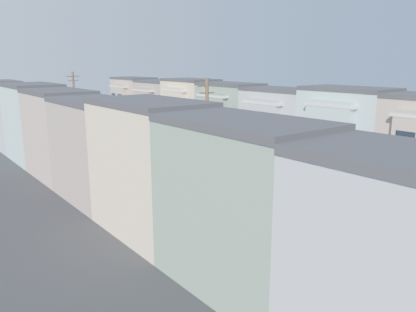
% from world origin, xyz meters
% --- Properties ---
extents(ground, '(160.00, 160.00, 0.00)m').
position_xyz_m(ground, '(0.00, 0.00, 0.00)').
color(ground, black).
rests_on(ground, ground).
extents(road_slab, '(12.00, 70.00, 0.02)m').
position_xyz_m(road_slab, '(0.00, 15.00, 0.01)').
color(road_slab, black).
rests_on(road_slab, ground).
extents(curb_left, '(0.30, 70.00, 0.15)m').
position_xyz_m(curb_left, '(-6.05, 15.00, 0.07)').
color(curb_left, gray).
rests_on(curb_left, ground).
extents(curb_right, '(0.30, 70.00, 0.15)m').
position_xyz_m(curb_right, '(6.05, 15.00, 0.07)').
color(curb_right, gray).
rests_on(curb_right, ground).
extents(sidewalk_left, '(2.60, 70.00, 0.15)m').
position_xyz_m(sidewalk_left, '(-7.35, 15.00, 0.07)').
color(sidewalk_left, gray).
rests_on(sidewalk_left, ground).
extents(sidewalk_right, '(2.60, 70.00, 0.15)m').
position_xyz_m(sidewalk_right, '(7.35, 15.00, 0.07)').
color(sidewalk_right, gray).
rests_on(sidewalk_right, ground).
extents(centerline, '(0.12, 70.00, 0.01)m').
position_xyz_m(centerline, '(0.00, 15.00, 0.00)').
color(centerline, gold).
rests_on(centerline, ground).
extents(townhouse_row_left, '(5.00, 70.00, 8.50)m').
position_xyz_m(townhouse_row_left, '(-11.15, 15.00, 0.00)').
color(townhouse_row_left, '#A6B2C4').
rests_on(townhouse_row_left, ground).
extents(townhouse_row_right, '(5.00, 70.00, 8.50)m').
position_xyz_m(townhouse_row_right, '(11.15, 15.00, 0.00)').
color(townhouse_row_right, '#A6B2C4').
rests_on(townhouse_row_right, ground).
extents(tree_b, '(4.61, 4.61, 7.69)m').
position_xyz_m(tree_b, '(-6.30, -3.91, 5.36)').
color(tree_b, black).
rests_on(tree_b, ground).
extents(tree_c, '(4.59, 4.59, 7.04)m').
position_xyz_m(tree_c, '(-6.30, 7.32, 4.73)').
color(tree_c, black).
rests_on(tree_c, ground).
extents(tree_d, '(4.70, 4.70, 7.54)m').
position_xyz_m(tree_d, '(-6.30, 18.87, 5.16)').
color(tree_d, black).
rests_on(tree_d, ground).
extents(tree_e, '(4.63, 4.63, 7.49)m').
position_xyz_m(tree_e, '(-6.30, 31.46, 5.15)').
color(tree_e, black).
rests_on(tree_e, ground).
extents(tree_far_r, '(2.73, 2.73, 4.96)m').
position_xyz_m(tree_far_r, '(6.89, 29.84, 3.54)').
color(tree_far_r, black).
rests_on(tree_far_r, ground).
extents(utility_pole_near, '(1.60, 0.26, 10.00)m').
position_xyz_m(utility_pole_near, '(-6.30, 2.00, 5.15)').
color(utility_pole_near, '#42301E').
rests_on(utility_pole_near, ground).
extents(utility_pole_far, '(1.60, 0.26, 10.00)m').
position_xyz_m(utility_pole_far, '(-6.30, 28.00, 5.15)').
color(utility_pole_far, '#42301E').
rests_on(utility_pole_far, ground).
extents(fedex_truck, '(2.63, 6.83, 3.28)m').
position_xyz_m(fedex_truck, '(2.13, 12.57, 1.83)').
color(fedex_truck, white).
rests_on(fedex_truck, ground).
extents(lead_sedan, '(2.49, 4.95, 1.53)m').
position_xyz_m(lead_sedan, '(1.82, 19.76, 0.77)').
color(lead_sedan, black).
rests_on(lead_sedan, ground).
extents(parked_left_b, '(1.90, 4.42, 1.43)m').
position_xyz_m(parked_left_b, '(-4.90, -8.71, 0.72)').
color(parked_left_b, black).
rests_on(parked_left_b, ground).
extents(parked_left_c, '(2.62, 5.05, 1.36)m').
position_xyz_m(parked_left_c, '(-4.90, -0.40, 0.68)').
color(parked_left_c, gray).
rests_on(parked_left_c, ground).
extents(parked_left_d, '(1.68, 4.05, 1.29)m').
position_xyz_m(parked_left_d, '(-4.90, 11.32, 0.65)').
color(parked_left_d, '#380E03').
rests_on(parked_left_d, ground).
extents(parked_right_a, '(2.02, 4.64, 1.47)m').
position_xyz_m(parked_right_a, '(4.90, -7.20, 0.74)').
color(parked_right_a, '#515459').
rests_on(parked_right_a, ground).
extents(parked_right_b, '(2.35, 4.53, 1.22)m').
position_xyz_m(parked_right_b, '(4.90, -0.19, 0.61)').
color(parked_right_b, silver).
rests_on(parked_right_b, ground).
extents(parked_right_c, '(2.67, 5.08, 1.36)m').
position_xyz_m(parked_right_c, '(4.90, 17.35, 0.68)').
color(parked_right_c, black).
rests_on(parked_right_c, ground).
extents(parked_right_d, '(2.52, 5.20, 1.43)m').
position_xyz_m(parked_right_d, '(4.90, 27.73, 0.71)').
color(parked_right_d, black).
rests_on(parked_right_d, ground).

